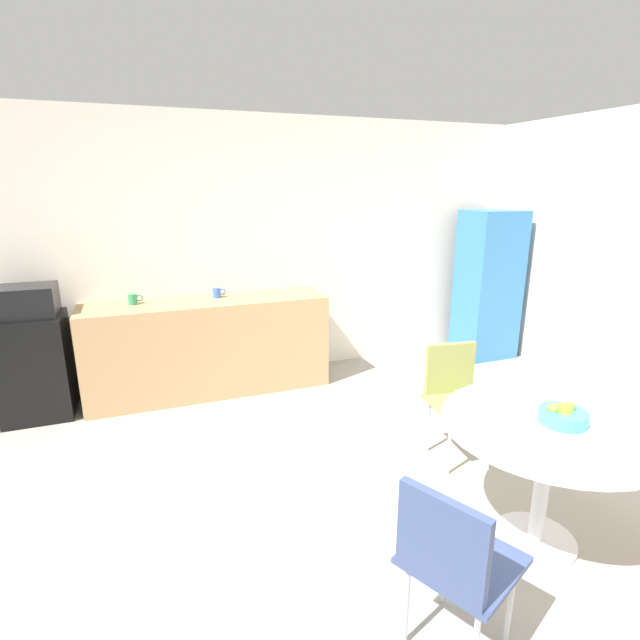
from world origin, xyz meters
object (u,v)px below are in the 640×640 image
locker_cabinet (488,285)px  fruit_bowl (563,415)px  chair_olive (455,388)px  mug_white (217,293)px  mini_fridge (35,366)px  chair_navy (452,555)px  round_table (548,445)px  microwave (24,302)px  mug_green (133,299)px

locker_cabinet → fruit_bowl: locker_cabinet is taller
chair_olive → fruit_bowl: size_ratio=3.42×
locker_cabinet → mug_white: 3.04m
mini_fridge → chair_navy: 3.74m
chair_navy → round_table: bearing=24.6°
locker_cabinet → mug_white: (-3.04, 0.18, 0.11)m
locker_cabinet → chair_navy: bearing=-130.8°
chair_navy → mug_white: 3.31m
microwave → round_table: (2.84, -2.78, -0.40)m
mini_fridge → microwave: size_ratio=1.83×
locker_cabinet → mug_green: locker_cabinet is taller
mini_fridge → mug_green: mug_green is taller
fruit_bowl → mug_white: size_ratio=1.88×
mini_fridge → chair_olive: mini_fridge is taller
locker_cabinet → chair_olive: 2.40m
chair_navy → mug_green: mug_green is taller
round_table → mug_green: 3.50m
microwave → chair_navy: 3.77m
round_table → chair_olive: size_ratio=1.34×
microwave → fruit_bowl: bearing=-44.1°
mini_fridge → mug_green: 0.98m
microwave → mug_green: bearing=4.5°
mini_fridge → chair_olive: size_ratio=1.06×
microwave → mug_white: microwave is taller
mini_fridge → mug_green: bearing=4.5°
round_table → microwave: bearing=135.7°
round_table → mug_white: 3.14m
microwave → chair_navy: bearing=-58.4°
chair_olive → chair_navy: 1.70m
round_table → mug_green: bearing=125.3°
locker_cabinet → mug_white: size_ratio=12.95×
mug_white → mug_green: bearing=-179.2°
chair_navy → mug_green: size_ratio=6.43×
microwave → mug_green: (0.83, 0.07, -0.06)m
chair_navy → chair_olive: bearing=53.7°
microwave → locker_cabinet: 4.62m
chair_olive → mug_white: size_ratio=6.43×
mug_white → mug_green: 0.75m
mini_fridge → round_table: bearing=-44.3°
locker_cabinet → round_table: bearing=-123.5°
mini_fridge → round_table: size_ratio=0.79×
chair_olive → fruit_bowl: 1.03m
chair_olive → locker_cabinet: bearing=46.0°
fruit_bowl → mug_white: mug_white is taller
microwave → chair_navy: microwave is taller
chair_olive → mug_green: size_ratio=6.43×
mini_fridge → locker_cabinet: locker_cabinet is taller
mini_fridge → locker_cabinet: (4.62, -0.10, 0.40)m
chair_olive → mug_green: (-2.13, 1.88, 0.43)m
microwave → mug_green: microwave is taller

